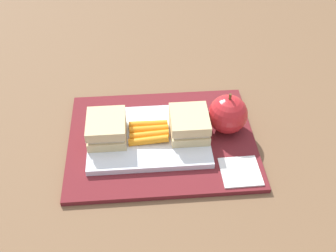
# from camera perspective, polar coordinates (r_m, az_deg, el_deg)

# --- Properties ---
(ground_plane) EXTENTS (2.40, 2.40, 0.00)m
(ground_plane) POSITION_cam_1_polar(r_m,az_deg,el_deg) (0.82, -0.88, -2.20)
(ground_plane) COLOR brown
(lunchbag_mat) EXTENTS (0.36, 0.28, 0.01)m
(lunchbag_mat) POSITION_cam_1_polar(r_m,az_deg,el_deg) (0.81, -0.88, -1.96)
(lunchbag_mat) COLOR maroon
(lunchbag_mat) RESTS_ON ground_plane
(food_tray) EXTENTS (0.23, 0.17, 0.01)m
(food_tray) POSITION_cam_1_polar(r_m,az_deg,el_deg) (0.80, -2.67, -1.50)
(food_tray) COLOR white
(food_tray) RESTS_ON lunchbag_mat
(sandwich_half_left) EXTENTS (0.07, 0.08, 0.04)m
(sandwich_half_left) POSITION_cam_1_polar(r_m,az_deg,el_deg) (0.79, -8.41, -0.34)
(sandwich_half_left) COLOR #DBC189
(sandwich_half_left) RESTS_ON food_tray
(sandwich_half_right) EXTENTS (0.07, 0.08, 0.04)m
(sandwich_half_right) POSITION_cam_1_polar(r_m,az_deg,el_deg) (0.79, 2.93, 0.26)
(sandwich_half_right) COLOR #DBC189
(sandwich_half_right) RESTS_ON food_tray
(carrot_sticks_bundle) EXTENTS (0.08, 0.06, 0.02)m
(carrot_sticks_bundle) POSITION_cam_1_polar(r_m,az_deg,el_deg) (0.79, -2.65, -0.85)
(carrot_sticks_bundle) COLOR orange
(carrot_sticks_bundle) RESTS_ON food_tray
(apple) EXTENTS (0.08, 0.08, 0.09)m
(apple) POSITION_cam_1_polar(r_m,az_deg,el_deg) (0.81, 8.20, 1.61)
(apple) COLOR red
(apple) RESTS_ON lunchbag_mat
(paper_napkin) EXTENTS (0.07, 0.07, 0.00)m
(paper_napkin) POSITION_cam_1_polar(r_m,az_deg,el_deg) (0.76, 9.89, -6.17)
(paper_napkin) COLOR white
(paper_napkin) RESTS_ON lunchbag_mat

